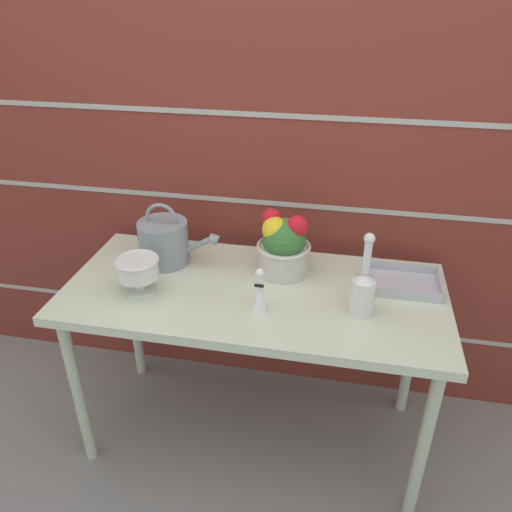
{
  "coord_description": "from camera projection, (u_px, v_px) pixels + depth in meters",
  "views": [
    {
      "loc": [
        0.31,
        -1.5,
        1.74
      ],
      "look_at": [
        0.0,
        0.03,
        0.86
      ],
      "focal_mm": 35.0,
      "sensor_mm": 36.0,
      "label": 1
    }
  ],
  "objects": [
    {
      "name": "figurine_vase",
      "position": [
        260.0,
        294.0,
        1.68
      ],
      "size": [
        0.06,
        0.06,
        0.16
      ],
      "color": "white",
      "rests_on": "patio_table"
    },
    {
      "name": "watering_can",
      "position": [
        165.0,
        241.0,
        1.96
      ],
      "size": [
        0.34,
        0.19,
        0.25
      ],
      "color": "gray",
      "rests_on": "patio_table"
    },
    {
      "name": "crystal_pedestal_bowl",
      "position": [
        138.0,
        270.0,
        1.76
      ],
      "size": [
        0.16,
        0.16,
        0.14
      ],
      "color": "silver",
      "rests_on": "patio_table"
    },
    {
      "name": "brick_wall",
      "position": [
        275.0,
        158.0,
        2.01
      ],
      "size": [
        3.6,
        0.08,
        2.2
      ],
      "color": "maroon",
      "rests_on": "ground_plane"
    },
    {
      "name": "ground_plane",
      "position": [
        255.0,
        430.0,
        2.19
      ],
      "size": [
        12.0,
        12.0,
        0.0
      ],
      "primitive_type": "plane",
      "color": "gray"
    },
    {
      "name": "patio_table",
      "position": [
        254.0,
        305.0,
        1.86
      ],
      "size": [
        1.39,
        0.64,
        0.74
      ],
      "color": "beige",
      "rests_on": "ground_plane"
    },
    {
      "name": "flower_planter",
      "position": [
        283.0,
        245.0,
        1.87
      ],
      "size": [
        0.21,
        0.21,
        0.25
      ],
      "color": "beige",
      "rests_on": "patio_table"
    },
    {
      "name": "glass_decanter",
      "position": [
        363.0,
        289.0,
        1.65
      ],
      "size": [
        0.08,
        0.08,
        0.3
      ],
      "color": "silver",
      "rests_on": "patio_table"
    },
    {
      "name": "wire_tray",
      "position": [
        402.0,
        283.0,
        1.84
      ],
      "size": [
        0.28,
        0.19,
        0.04
      ],
      "color": "#B7B7BC",
      "rests_on": "patio_table"
    }
  ]
}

